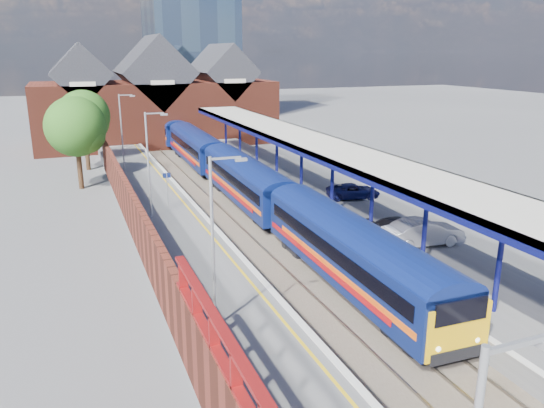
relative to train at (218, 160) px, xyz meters
The scene contains 21 objects.
ground 4.71m from the train, 110.79° to the right, with size 240.00×240.00×0.00m, color #5B5B5E.
ballast_bed 14.17m from the train, 96.12° to the right, with size 6.00×76.00×0.06m, color #473D33.
rails 14.15m from the train, 96.12° to the right, with size 4.51×76.00×0.14m.
left_platform 15.67m from the train, 116.65° to the right, with size 5.00×76.00×1.00m, color #565659.
right_platform 14.73m from the train, 72.07° to the right, with size 6.00×76.00×1.00m, color #565659.
coping_left 14.73m from the train, 108.43° to the right, with size 0.30×76.00×0.05m, color silver.
coping_right 14.07m from the train, 83.22° to the right, with size 0.30×76.00×0.05m, color silver.
yellow_line 14.93m from the train, 110.62° to the right, with size 0.14×76.00×0.01m, color yellow.
train is the anchor object (origin of this frame).
canopy 13.01m from the train, 71.58° to the right, with size 4.50×52.00×4.48m.
lamp_post_b 29.16m from the train, 105.71° to the right, with size 1.48×0.18×7.00m.
lamp_post_c 14.57m from the train, 123.36° to the right, with size 1.48×0.18×7.00m.
lamp_post_d 9.30m from the train, 152.62° to the left, with size 1.48×0.18×7.00m.
platform_sign 11.88m from the train, 123.17° to the right, with size 0.55×0.08×2.50m.
brick_wall 22.54m from the train, 115.19° to the right, with size 0.35×50.00×3.86m.
station_building 24.34m from the train, 93.55° to the left, with size 30.00×12.12×13.78m.
tree_near 12.43m from the train, behind, with size 5.20×5.20×8.10m.
tree_far 15.08m from the train, 137.39° to the left, with size 5.20×5.20×8.10m.
parked_car_silver 23.79m from the train, 76.23° to the right, with size 1.62×4.65×1.53m, color silver.
parked_car_dark 21.91m from the train, 75.84° to the right, with size 1.57×3.87×1.12m, color black.
parked_car_blue 14.57m from the train, 61.23° to the right, with size 1.85×4.02×1.12m, color navy.
Camera 1 is at (-11.36, -12.71, 11.71)m, focal length 35.00 mm.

